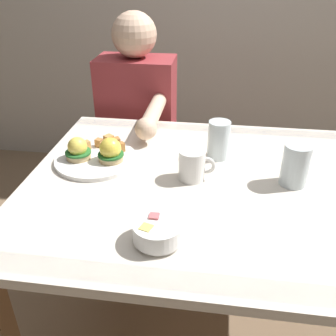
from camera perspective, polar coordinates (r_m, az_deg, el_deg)
name	(u,v)px	position (r m, az deg, el deg)	size (l,w,h in m)	color
dining_table	(221,212)	(1.20, 8.04, -6.66)	(1.20, 0.90, 0.74)	silver
eggs_benedict_plate	(96,155)	(1.25, -10.82, 2.00)	(0.27, 0.27, 0.09)	white
fruit_bowl	(158,232)	(0.89, -1.59, -9.67)	(0.12, 0.12, 0.06)	white
coffee_mug	(193,164)	(1.13, 3.78, 0.60)	(0.11, 0.08, 0.09)	white
water_glass_near	(219,142)	(1.25, 7.70, 3.99)	(0.07, 0.07, 0.13)	silver
water_glass_far	(295,167)	(1.16, 18.75, 0.20)	(0.08, 0.08, 0.13)	silver
diner_person	(137,125)	(1.75, -4.68, 6.54)	(0.34, 0.54, 1.14)	#33333D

